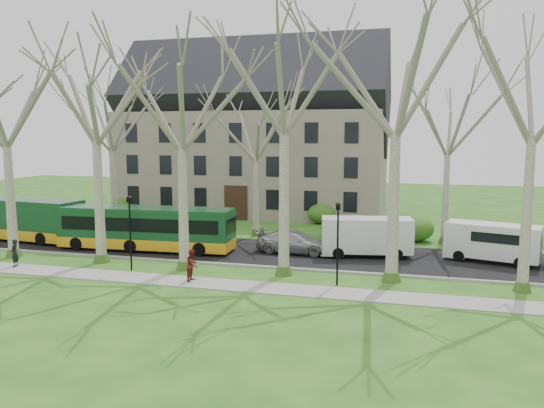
{
  "coord_description": "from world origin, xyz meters",
  "views": [
    {
      "loc": [
        9.61,
        -27.98,
        7.86
      ],
      "look_at": [
        1.41,
        3.0,
        3.64
      ],
      "focal_mm": 35.0,
      "sensor_mm": 36.0,
      "label": 1
    }
  ],
  "objects_px": {
    "bus_follow": "(146,228)",
    "van_a": "(366,237)",
    "sedan": "(294,242)",
    "pedestrian_b": "(193,265)",
    "bus_lead": "(7,217)",
    "pedestrian_a": "(15,253)",
    "van_b": "(492,243)"
  },
  "relations": [
    {
      "from": "bus_follow",
      "to": "van_a",
      "type": "height_order",
      "value": "bus_follow"
    },
    {
      "from": "sedan",
      "to": "pedestrian_b",
      "type": "relative_size",
      "value": 2.97
    },
    {
      "from": "bus_lead",
      "to": "pedestrian_a",
      "type": "distance_m",
      "value": 9.91
    },
    {
      "from": "van_b",
      "to": "pedestrian_b",
      "type": "height_order",
      "value": "van_b"
    },
    {
      "from": "bus_follow",
      "to": "pedestrian_b",
      "type": "distance_m",
      "value": 8.84
    },
    {
      "from": "van_b",
      "to": "pedestrian_a",
      "type": "distance_m",
      "value": 28.84
    },
    {
      "from": "bus_follow",
      "to": "sedan",
      "type": "height_order",
      "value": "bus_follow"
    },
    {
      "from": "pedestrian_a",
      "to": "pedestrian_b",
      "type": "distance_m",
      "value": 11.45
    },
    {
      "from": "pedestrian_b",
      "to": "van_a",
      "type": "bearing_deg",
      "value": -45.51
    },
    {
      "from": "sedan",
      "to": "pedestrian_a",
      "type": "bearing_deg",
      "value": 120.77
    },
    {
      "from": "bus_lead",
      "to": "van_a",
      "type": "xyz_separation_m",
      "value": [
        26.74,
        0.86,
        -0.34
      ]
    },
    {
      "from": "bus_lead",
      "to": "bus_follow",
      "type": "xyz_separation_m",
      "value": [
        12.09,
        -1.0,
        -0.08
      ]
    },
    {
      "from": "van_a",
      "to": "bus_follow",
      "type": "bearing_deg",
      "value": 177.44
    },
    {
      "from": "sedan",
      "to": "pedestrian_a",
      "type": "relative_size",
      "value": 3.13
    },
    {
      "from": "pedestrian_a",
      "to": "van_b",
      "type": "bearing_deg",
      "value": 92.0
    },
    {
      "from": "bus_follow",
      "to": "sedan",
      "type": "relative_size",
      "value": 2.36
    },
    {
      "from": "van_b",
      "to": "sedan",
      "type": "bearing_deg",
      "value": -160.05
    },
    {
      "from": "van_b",
      "to": "pedestrian_a",
      "type": "bearing_deg",
      "value": -145.99
    },
    {
      "from": "van_b",
      "to": "bus_follow",
      "type": "bearing_deg",
      "value": -157.26
    },
    {
      "from": "van_b",
      "to": "bus_lead",
      "type": "bearing_deg",
      "value": -160.96
    },
    {
      "from": "bus_lead",
      "to": "van_b",
      "type": "bearing_deg",
      "value": 8.49
    },
    {
      "from": "van_b",
      "to": "pedestrian_a",
      "type": "xyz_separation_m",
      "value": [
        -27.57,
        -8.46,
        -0.37
      ]
    },
    {
      "from": "pedestrian_a",
      "to": "bus_lead",
      "type": "bearing_deg",
      "value": -151.89
    },
    {
      "from": "bus_lead",
      "to": "pedestrian_b",
      "type": "distance_m",
      "value": 19.65
    },
    {
      "from": "pedestrian_a",
      "to": "bus_follow",
      "type": "bearing_deg",
      "value": 124.3
    },
    {
      "from": "bus_lead",
      "to": "pedestrian_b",
      "type": "height_order",
      "value": "bus_lead"
    },
    {
      "from": "bus_lead",
      "to": "bus_follow",
      "type": "distance_m",
      "value": 12.13
    },
    {
      "from": "bus_lead",
      "to": "bus_follow",
      "type": "height_order",
      "value": "bus_lead"
    },
    {
      "from": "sedan",
      "to": "pedestrian_b",
      "type": "distance_m",
      "value": 8.82
    },
    {
      "from": "sedan",
      "to": "van_b",
      "type": "distance_m",
      "value": 12.31
    },
    {
      "from": "bus_lead",
      "to": "pedestrian_b",
      "type": "relative_size",
      "value": 7.39
    },
    {
      "from": "pedestrian_a",
      "to": "pedestrian_b",
      "type": "height_order",
      "value": "pedestrian_b"
    }
  ]
}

